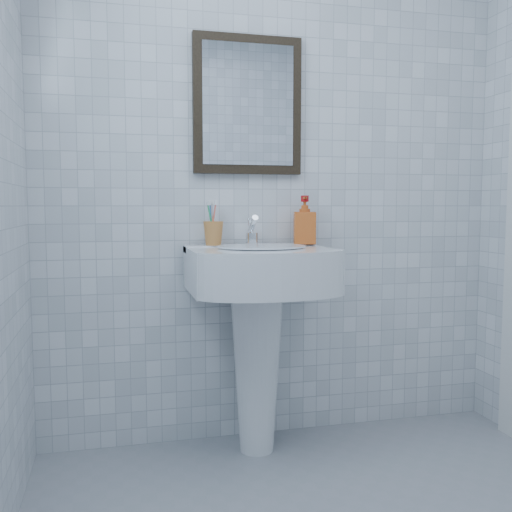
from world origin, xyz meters
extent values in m
cube|color=white|center=(0.00, 1.20, 1.25)|extent=(2.20, 0.02, 2.50)
cone|color=white|center=(-0.14, 1.01, 0.38)|extent=(0.24, 0.24, 0.75)
cube|color=white|center=(-0.14, 0.96, 0.82)|extent=(0.60, 0.43, 0.18)
cube|color=white|center=(-0.14, 1.13, 0.90)|extent=(0.60, 0.11, 0.03)
cylinder|color=white|center=(-0.14, 0.93, 0.92)|extent=(0.38, 0.38, 0.01)
cylinder|color=white|center=(-0.14, 1.10, 0.95)|extent=(0.05, 0.05, 0.05)
cylinder|color=white|center=(-0.14, 1.08, 1.01)|extent=(0.03, 0.11, 0.09)
cylinder|color=white|center=(-0.14, 1.12, 0.99)|extent=(0.03, 0.06, 0.10)
imported|color=#C74313|center=(0.10, 1.10, 1.03)|extent=(0.12, 0.12, 0.22)
cube|color=black|center=(-0.14, 1.18, 1.55)|extent=(0.50, 0.04, 0.62)
cube|color=silver|center=(-0.14, 1.16, 1.55)|extent=(0.42, 0.00, 0.54)
camera|label=1|loc=(-0.75, -1.39, 1.10)|focal=40.00mm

